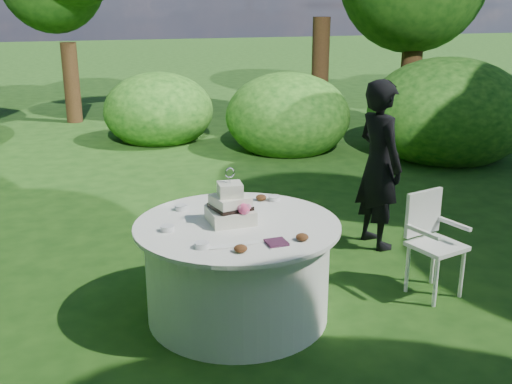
% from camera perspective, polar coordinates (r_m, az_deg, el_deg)
% --- Properties ---
extents(ground, '(80.00, 80.00, 0.00)m').
position_cam_1_polar(ground, '(4.83, -1.71, -11.57)').
color(ground, '#193E10').
rests_on(ground, ground).
extents(napkins, '(0.14, 0.14, 0.02)m').
position_cam_1_polar(napkins, '(4.13, 1.96, -4.82)').
color(napkins, '#471E39').
rests_on(napkins, table).
extents(feather_plume, '(0.48, 0.07, 0.01)m').
position_cam_1_polar(feather_plume, '(4.10, -2.04, -5.05)').
color(feather_plume, white).
rests_on(feather_plume, table).
extents(guest, '(0.44, 0.63, 1.68)m').
position_cam_1_polar(guest, '(6.02, 11.65, 2.57)').
color(guest, black).
rests_on(guest, ground).
extents(table, '(1.56, 1.56, 0.77)m').
position_cam_1_polar(table, '(4.66, -1.75, -7.38)').
color(table, white).
rests_on(table, ground).
extents(cake, '(0.33, 0.35, 0.43)m').
position_cam_1_polar(cake, '(4.51, -2.43, -1.48)').
color(cake, silver).
rests_on(cake, table).
extents(chair, '(0.46, 0.46, 0.87)m').
position_cam_1_polar(chair, '(5.19, 16.33, -3.94)').
color(chair, silver).
rests_on(chair, ground).
extents(votives, '(1.09, 0.92, 0.04)m').
position_cam_1_polar(votives, '(4.57, -4.58, -2.50)').
color(votives, white).
rests_on(votives, table).
extents(petal_cups, '(0.60, 1.08, 0.05)m').
position_cam_1_polar(petal_cups, '(4.39, 1.14, -3.20)').
color(petal_cups, '#562D16').
rests_on(petal_cups, table).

